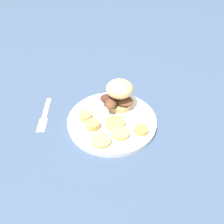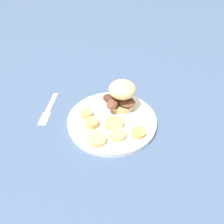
{
  "view_description": "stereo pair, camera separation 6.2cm",
  "coord_description": "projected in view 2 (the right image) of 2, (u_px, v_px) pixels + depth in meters",
  "views": [
    {
      "loc": [
        -0.16,
        -0.44,
        0.45
      ],
      "look_at": [
        0.0,
        0.0,
        0.04
      ],
      "focal_mm": 35.0,
      "sensor_mm": 36.0,
      "label": 1
    },
    {
      "loc": [
        -0.1,
        -0.46,
        0.45
      ],
      "look_at": [
        0.0,
        0.0,
        0.04
      ],
      "focal_mm": 35.0,
      "sensor_mm": 36.0,
      "label": 2
    }
  ],
  "objects": [
    {
      "name": "dinner_plate",
      "position": [
        112.0,
        120.0,
        0.65
      ],
      "size": [
        0.26,
        0.26,
        0.02
      ],
      "color": "white",
      "rests_on": "ground_plane"
    },
    {
      "name": "potato_round_1",
      "position": [
        92.0,
        123.0,
        0.62
      ],
      "size": [
        0.04,
        0.04,
        0.02
      ],
      "primitive_type": "cylinder",
      "color": "tan",
      "rests_on": "dinner_plate"
    },
    {
      "name": "potato_round_4",
      "position": [
        97.0,
        139.0,
        0.57
      ],
      "size": [
        0.05,
        0.05,
        0.01
      ],
      "primitive_type": "cylinder",
      "color": "#DBB766",
      "rests_on": "dinner_plate"
    },
    {
      "name": "ground_plane",
      "position": [
        112.0,
        122.0,
        0.65
      ],
      "size": [
        4.0,
        4.0,
        0.0
      ],
      "primitive_type": "plane",
      "color": "#3D5170"
    },
    {
      "name": "potato_round_3",
      "position": [
        118.0,
        134.0,
        0.59
      ],
      "size": [
        0.05,
        0.05,
        0.01
      ],
      "primitive_type": "cylinder",
      "color": "#DBB766",
      "rests_on": "dinner_plate"
    },
    {
      "name": "potato_round_5",
      "position": [
        86.0,
        114.0,
        0.65
      ],
      "size": [
        0.04,
        0.04,
        0.01
      ],
      "primitive_type": "cylinder",
      "color": "tan",
      "rests_on": "dinner_plate"
    },
    {
      "name": "sandwich",
      "position": [
        121.0,
        95.0,
        0.65
      ],
      "size": [
        0.11,
        0.1,
        0.09
      ],
      "color": "tan",
      "rests_on": "dinner_plate"
    },
    {
      "name": "fork",
      "position": [
        49.0,
        109.0,
        0.7
      ],
      "size": [
        0.07,
        0.15,
        0.0
      ],
      "color": "silver",
      "rests_on": "ground_plane"
    },
    {
      "name": "potato_round_2",
      "position": [
        114.0,
        123.0,
        0.62
      ],
      "size": [
        0.05,
        0.05,
        0.01
      ],
      "primitive_type": "cylinder",
      "color": "tan",
      "rests_on": "dinner_plate"
    },
    {
      "name": "potato_round_0",
      "position": [
        139.0,
        132.0,
        0.59
      ],
      "size": [
        0.04,
        0.04,
        0.01
      ],
      "primitive_type": "cylinder",
      "color": "tan",
      "rests_on": "dinner_plate"
    }
  ]
}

